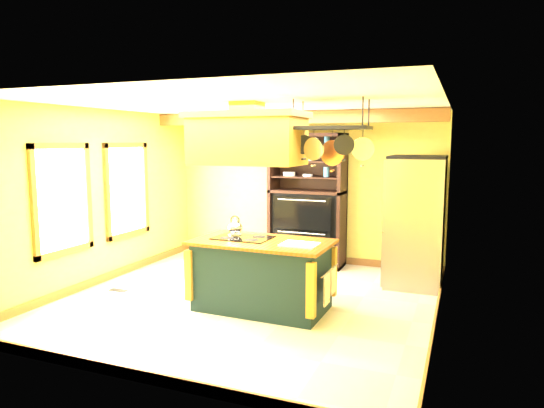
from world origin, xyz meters
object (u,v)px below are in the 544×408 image
Objects in this scene: kitchen_island at (262,274)px; range_hood at (247,137)px; pot_rack at (331,137)px; refrigerator at (415,224)px; hutch at (308,215)px.

range_hood reaches higher than kitchen_island.
refrigerator is at bearing 66.15° from pot_rack.
pot_rack reaches higher than hutch.
kitchen_island is 0.78× the size of hutch.
range_hood reaches higher than hutch.
kitchen_island is 1.83× the size of pot_rack.
range_hood is at bearing -90.86° from hutch.
pot_rack is at bearing 0.55° from range_hood.
pot_rack is 3.03m from hutch.
refrigerator is 2.00m from hutch.
kitchen_island is at bearing 0.23° from range_hood.
pot_rack is 0.42× the size of hutch.
hutch is at bearing 89.14° from range_hood.
hutch is (-1.90, 0.60, -0.05)m from refrigerator.
kitchen_island is at bearing -132.50° from refrigerator.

